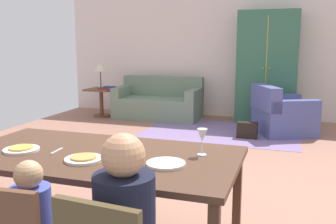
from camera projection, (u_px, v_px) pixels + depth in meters
The scene contains 20 objects.
ground_plane at pixel (199, 166), 4.79m from camera, with size 7.46×6.59×0.02m, color #986754.
back_wall at pixel (239, 51), 7.67m from camera, with size 7.46×0.10×2.70m, color silver.
dining_table at pixel (97, 162), 2.67m from camera, with size 1.97×1.01×0.76m.
plate_near_man at pixel (21, 150), 2.71m from camera, with size 0.25×0.25×0.02m, color silver.
pizza_near_man at pixel (21, 148), 2.71m from camera, with size 0.17×0.17×0.01m, color gold.
plate_near_child at pixel (84, 159), 2.49m from camera, with size 0.25×0.25×0.02m, color silver.
pizza_near_child at pixel (84, 157), 2.49m from camera, with size 0.17×0.17×0.01m, color #D79246.
plate_near_woman at pixel (166, 164), 2.40m from camera, with size 0.25×0.25×0.02m, color silver.
wine_glass at pixel (202, 136), 2.59m from camera, with size 0.07×0.07×0.19m.
fork at pixel (57, 151), 2.70m from camera, with size 0.02×0.15×0.01m, color silver.
knife at pixel (126, 151), 2.70m from camera, with size 0.01×0.17×0.01m, color silver.
area_rug at pixel (221, 132), 6.56m from camera, with size 2.60×1.80×0.01m, color gray.
couch at pixel (159, 103), 7.76m from camera, with size 1.71×0.86×0.82m.
armchair at pixel (281, 115), 6.37m from camera, with size 1.15×1.14×0.82m.
armoire at pixel (267, 68), 7.18m from camera, with size 1.10×0.59×2.10m.
side_table at pixel (101, 98), 7.86m from camera, with size 0.56×0.56×0.58m.
table_lamp at pixel (100, 68), 7.75m from camera, with size 0.26×0.26×0.54m.
book_lower at pixel (107, 89), 7.73m from camera, with size 0.22×0.16×0.03m, color maroon.
book_upper at pixel (110, 87), 7.77m from camera, with size 0.22×0.16×0.03m, color navy.
handbag at pixel (247, 130), 6.12m from camera, with size 0.32×0.16×0.26m, color black.
Camera 1 is at (1.06, -3.78, 1.52)m, focal length 40.71 mm.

